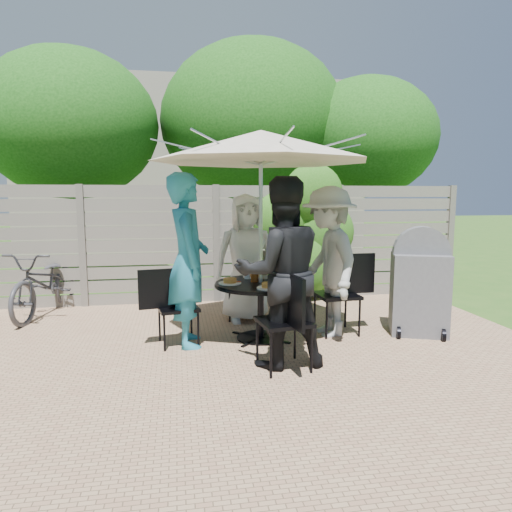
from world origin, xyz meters
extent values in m
plane|color=#2D581B|center=(0.00, 0.00, 0.00)|extent=(60.00, 60.00, 0.00)
cube|color=tan|center=(0.00, 0.50, 0.01)|extent=(7.00, 6.00, 0.02)
cube|color=gray|center=(0.00, 3.00, 0.93)|extent=(8.00, 0.10, 1.85)
ellipsoid|color=#246316|center=(1.40, 2.85, 0.90)|extent=(1.20, 0.70, 1.80)
cube|color=gray|center=(0.00, 12.00, 2.50)|extent=(10.00, 6.00, 5.00)
ellipsoid|color=#144510|center=(-2.50, 5.00, 2.97)|extent=(3.20, 3.20, 2.72)
ellipsoid|color=#144510|center=(1.00, 5.50, 3.18)|extent=(3.80, 3.80, 3.23)
ellipsoid|color=#144510|center=(3.20, 4.80, 2.83)|extent=(2.80, 2.80, 2.38)
cylinder|color=black|center=(0.34, 1.00, 0.67)|extent=(1.11, 1.11, 0.03)
cylinder|color=black|center=(0.34, 1.00, 0.34)|extent=(0.07, 0.07, 0.67)
cylinder|color=black|center=(0.34, 1.00, 0.02)|extent=(0.56, 0.56, 0.04)
cylinder|color=silver|center=(0.34, 1.00, 1.14)|extent=(0.04, 0.04, 2.28)
cone|color=beige|center=(0.34, 1.00, 2.23)|extent=(2.61, 2.61, 0.35)
cube|color=black|center=(0.29, 1.95, 0.49)|extent=(0.52, 0.52, 0.04)
cube|color=black|center=(0.30, 2.19, 0.76)|extent=(0.07, 0.48, 0.49)
imported|color=silver|center=(0.29, 1.83, 0.85)|extent=(0.86, 0.59, 1.71)
cube|color=black|center=(-0.61, 0.94, 0.44)|extent=(0.50, 0.50, 0.03)
cube|color=black|center=(-0.82, 0.91, 0.67)|extent=(0.43, 0.10, 0.44)
imported|color=teal|center=(-0.49, 0.95, 0.97)|extent=(0.50, 0.73, 1.94)
cube|color=black|center=(0.39, 0.05, 0.48)|extent=(0.53, 0.53, 0.04)
cube|color=black|center=(0.43, -0.18, 0.74)|extent=(0.10, 0.47, 0.48)
imported|color=black|center=(0.39, 0.17, 0.93)|extent=(0.95, 0.76, 1.87)
cube|color=black|center=(1.29, 1.05, 0.49)|extent=(0.50, 0.50, 0.04)
cube|color=black|center=(1.53, 1.06, 0.75)|extent=(0.48, 0.05, 0.49)
imported|color=#A5A7A2|center=(1.17, 1.04, 0.90)|extent=(0.73, 1.20, 1.80)
cylinder|color=white|center=(0.32, 1.36, 0.69)|extent=(0.26, 0.26, 0.01)
cylinder|color=#BF7C38|center=(0.32, 1.36, 0.73)|extent=(0.15, 0.15, 0.05)
cylinder|color=white|center=(-0.02, 0.98, 0.69)|extent=(0.26, 0.26, 0.01)
cylinder|color=#BF7C38|center=(-0.02, 0.98, 0.73)|extent=(0.15, 0.15, 0.05)
cylinder|color=white|center=(0.36, 0.64, 0.69)|extent=(0.26, 0.26, 0.01)
cylinder|color=#BF7C38|center=(0.36, 0.64, 0.73)|extent=(0.15, 0.15, 0.05)
cylinder|color=white|center=(0.70, 1.02, 0.69)|extent=(0.26, 0.26, 0.01)
cylinder|color=#BF7C38|center=(0.70, 1.02, 0.73)|extent=(0.15, 0.15, 0.05)
cylinder|color=white|center=(0.54, 0.71, 0.69)|extent=(0.24, 0.24, 0.01)
cylinder|color=#BF7C38|center=(0.54, 0.71, 0.73)|extent=(0.14, 0.14, 0.05)
cylinder|color=silver|center=(0.22, 1.25, 0.76)|extent=(0.07, 0.07, 0.14)
cylinder|color=silver|center=(0.46, 0.74, 0.76)|extent=(0.07, 0.07, 0.14)
cylinder|color=silver|center=(0.59, 1.12, 0.76)|extent=(0.07, 0.07, 0.14)
cylinder|color=#59280C|center=(0.28, 1.04, 0.77)|extent=(0.09, 0.09, 0.16)
cylinder|color=#C6B293|center=(0.43, 1.22, 0.75)|extent=(0.08, 0.08, 0.12)
imported|color=#333338|center=(-2.43, 2.60, 0.47)|extent=(0.98, 1.87, 0.94)
cube|color=#5C5C61|center=(2.26, 0.87, 0.50)|extent=(0.78, 0.69, 0.99)
cylinder|color=#5C5C61|center=(2.26, 0.87, 0.99)|extent=(0.68, 0.42, 0.66)
camera|label=1|loc=(-0.59, -4.10, 1.69)|focal=32.00mm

